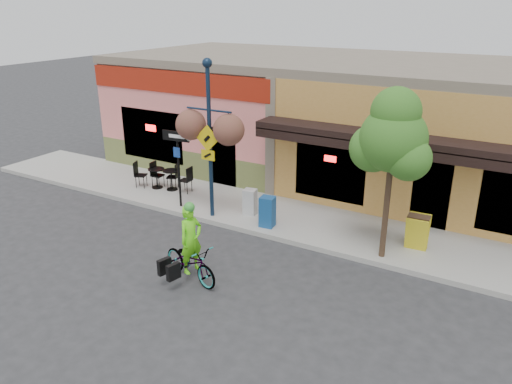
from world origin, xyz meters
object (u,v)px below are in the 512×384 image
building (342,117)px  one_way_sign (179,169)px  lamp_post (210,141)px  cyclist_rider (191,249)px  newspaper_box_grey (250,202)px  bicycle (191,262)px  street_tree (390,175)px  newspaper_box_blue (267,212)px

building → one_way_sign: 7.26m
lamp_post → one_way_sign: bearing=173.7°
cyclist_rider → newspaper_box_grey: size_ratio=2.08×
bicycle → cyclist_rider: size_ratio=1.07×
lamp_post → newspaper_box_grey: size_ratio=5.87×
street_tree → building: bearing=119.7°
lamp_post → one_way_sign: 1.79m
building → cyclist_rider: 10.03m
street_tree → one_way_sign: bearing=179.4°
building → lamp_post: size_ratio=3.73×
cyclist_rider → newspaper_box_blue: bearing=10.8°
cyclist_rider → one_way_sign: (-3.03, 3.39, 0.57)m
newspaper_box_blue → lamp_post: bearing=178.4°
bicycle → cyclist_rider: bearing=-75.4°
building → one_way_sign: (-3.04, -6.54, -0.82)m
one_way_sign → newspaper_box_blue: (3.25, 0.05, -0.81)m
lamp_post → newspaper_box_grey: bearing=33.9°
building → one_way_sign: size_ratio=7.10×
one_way_sign → newspaper_box_grey: (2.34, 0.57, -0.86)m
bicycle → street_tree: bearing=-34.6°
building → one_way_sign: building is taller
bicycle → lamp_post: bearing=41.0°
one_way_sign → newspaper_box_blue: size_ratio=2.73×
lamp_post → newspaper_box_grey: (0.98, 0.69, -2.03)m
newspaper_box_grey → street_tree: size_ratio=0.18×
one_way_sign → newspaper_box_blue: bearing=-4.3°
one_way_sign → newspaper_box_grey: bearing=8.6°
bicycle → newspaper_box_blue: bearing=10.0°
lamp_post → street_tree: (5.46, 0.04, -0.17)m
one_way_sign → cyclist_rider: bearing=-53.4°
building → bicycle: bearing=-90.3°
cyclist_rider → newspaper_box_blue: (0.22, 3.44, -0.25)m
bicycle → street_tree: street_tree is taller
cyclist_rider → one_way_sign: one_way_sign is taller
lamp_post → newspaper_box_blue: (1.90, 0.17, -1.97)m
newspaper_box_blue → street_tree: bearing=-8.6°
lamp_post → street_tree: size_ratio=1.07×
one_way_sign → newspaper_box_blue: one_way_sign is taller
building → newspaper_box_blue: bearing=-88.1°
cyclist_rider → newspaper_box_grey: 4.03m
building → cyclist_rider: (-0.01, -9.93, -1.38)m
bicycle → street_tree: (3.84, 3.31, 1.94)m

